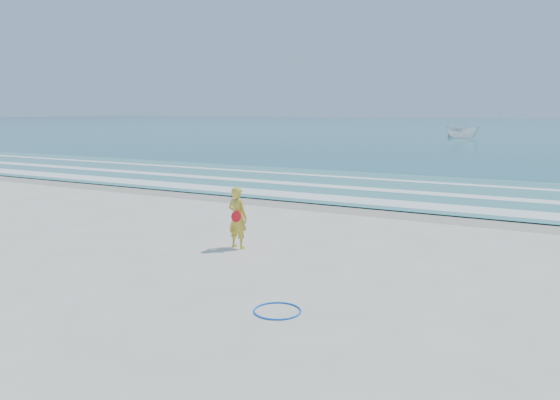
% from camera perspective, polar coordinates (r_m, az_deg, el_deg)
% --- Properties ---
extents(ground, '(400.00, 400.00, 0.00)m').
position_cam_1_polar(ground, '(11.55, -12.56, -7.53)').
color(ground, silver).
rests_on(ground, ground).
extents(wet_sand, '(400.00, 2.40, 0.00)m').
position_cam_1_polar(wet_sand, '(19.07, 5.37, -0.63)').
color(wet_sand, '#B2A893').
rests_on(wet_sand, ground).
extents(ocean, '(400.00, 190.00, 0.04)m').
position_cam_1_polar(ocean, '(113.58, 24.85, 6.93)').
color(ocean, '#19727F').
rests_on(ocean, ground).
extents(shallow, '(400.00, 10.00, 0.01)m').
position_cam_1_polar(shallow, '(23.69, 10.11, 1.35)').
color(shallow, '#59B7AD').
rests_on(shallow, ocean).
extents(foam_near, '(400.00, 1.40, 0.01)m').
position_cam_1_polar(foam_near, '(20.25, 6.81, 0.09)').
color(foam_near, white).
rests_on(foam_near, shallow).
extents(foam_mid, '(400.00, 0.90, 0.01)m').
position_cam_1_polar(foam_mid, '(22.94, 9.49, 1.12)').
color(foam_mid, white).
rests_on(foam_mid, shallow).
extents(foam_far, '(400.00, 0.60, 0.01)m').
position_cam_1_polar(foam_far, '(26.06, 11.85, 2.04)').
color(foam_far, white).
rests_on(foam_far, shallow).
extents(hoop, '(0.97, 0.97, 0.03)m').
position_cam_1_polar(hoop, '(9.27, -0.28, -11.50)').
color(hoop, blue).
rests_on(hoop, ground).
extents(boat, '(4.13, 2.34, 1.51)m').
position_cam_1_polar(boat, '(65.67, 18.50, 6.77)').
color(boat, white).
rests_on(boat, ocean).
extents(woman, '(0.59, 0.44, 1.50)m').
position_cam_1_polar(woman, '(13.19, -4.46, -1.84)').
color(woman, gold).
rests_on(woman, ground).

